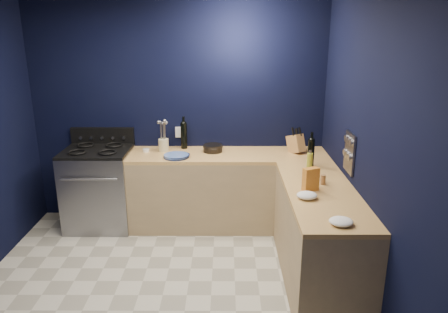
{
  "coord_description": "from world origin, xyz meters",
  "views": [
    {
      "loc": [
        0.57,
        -3.28,
        2.33
      ],
      "look_at": [
        0.55,
        1.0,
        1.0
      ],
      "focal_mm": 34.06,
      "sensor_mm": 36.0,
      "label": 1
    }
  ],
  "objects_px": {
    "utensil_crock": "(164,145)",
    "crouton_bag": "(311,179)",
    "gas_range": "(100,189)",
    "plate_stack": "(176,156)",
    "knife_block": "(296,144)"
  },
  "relations": [
    {
      "from": "knife_block",
      "to": "crouton_bag",
      "type": "distance_m",
      "value": 1.2
    },
    {
      "from": "gas_range",
      "to": "crouton_bag",
      "type": "xyz_separation_m",
      "value": [
        2.26,
        -1.12,
        0.55
      ]
    },
    {
      "from": "crouton_bag",
      "to": "knife_block",
      "type": "bearing_deg",
      "value": 64.19
    },
    {
      "from": "plate_stack",
      "to": "gas_range",
      "type": "bearing_deg",
      "value": 171.59
    },
    {
      "from": "gas_range",
      "to": "utensil_crock",
      "type": "relative_size",
      "value": 6.19
    },
    {
      "from": "plate_stack",
      "to": "utensil_crock",
      "type": "bearing_deg",
      "value": 124.75
    },
    {
      "from": "gas_range",
      "to": "crouton_bag",
      "type": "bearing_deg",
      "value": -26.43
    },
    {
      "from": "knife_block",
      "to": "crouton_bag",
      "type": "xyz_separation_m",
      "value": [
        -0.05,
        -1.2,
        0.0
      ]
    },
    {
      "from": "gas_range",
      "to": "knife_block",
      "type": "distance_m",
      "value": 2.38
    },
    {
      "from": "utensil_crock",
      "to": "crouton_bag",
      "type": "height_order",
      "value": "crouton_bag"
    },
    {
      "from": "utensil_crock",
      "to": "knife_block",
      "type": "distance_m",
      "value": 1.55
    },
    {
      "from": "plate_stack",
      "to": "crouton_bag",
      "type": "height_order",
      "value": "crouton_bag"
    },
    {
      "from": "utensil_crock",
      "to": "knife_block",
      "type": "height_order",
      "value": "knife_block"
    },
    {
      "from": "crouton_bag",
      "to": "utensil_crock",
      "type": "bearing_deg",
      "value": 117.2
    },
    {
      "from": "gas_range",
      "to": "plate_stack",
      "type": "height_order",
      "value": "plate_stack"
    }
  ]
}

